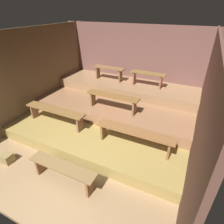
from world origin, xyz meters
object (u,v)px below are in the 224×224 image
at_px(bench_floor_center, 63,169).
at_px(bench_upper_right, 148,76).
at_px(bench_middle_center, 113,98).
at_px(bench_lower_left, 55,112).
at_px(bench_lower_right, 134,134).
at_px(wooden_crate_floor, 8,158).
at_px(bench_upper_left, 109,71).

relative_size(bench_floor_center, bench_upper_right, 1.32).
relative_size(bench_floor_center, bench_middle_center, 0.97).
relative_size(bench_lower_left, bench_lower_right, 1.00).
bearing_deg(bench_upper_right, bench_lower_right, -79.29).
height_order(bench_floor_center, bench_middle_center, bench_middle_center).
xyz_separation_m(bench_floor_center, bench_lower_left, (-1.33, 1.38, 0.31)).
bearing_deg(wooden_crate_floor, bench_upper_right, 61.38).
height_order(bench_middle_center, bench_upper_left, bench_upper_left).
relative_size(bench_lower_right, bench_upper_right, 1.63).
xyz_separation_m(bench_lower_right, wooden_crate_floor, (-2.64, -1.50, -0.56)).
bearing_deg(bench_lower_left, bench_lower_right, 0.00).
bearing_deg(bench_upper_left, bench_middle_center, -59.83).
bearing_deg(bench_floor_center, bench_lower_left, 134.03).
height_order(bench_lower_right, bench_upper_left, bench_upper_left).
relative_size(bench_floor_center, wooden_crate_floor, 6.63).
relative_size(bench_floor_center, bench_lower_right, 0.81).
relative_size(bench_lower_left, wooden_crate_floor, 8.19).
bearing_deg(bench_upper_right, bench_upper_left, 180.00).
bearing_deg(bench_lower_right, bench_upper_right, 100.71).
distance_m(bench_floor_center, bench_upper_left, 4.05).
bearing_deg(bench_upper_left, bench_lower_left, -100.71).
bearing_deg(bench_floor_center, wooden_crate_floor, -175.48).
height_order(bench_upper_right, wooden_crate_floor, bench_upper_right).
distance_m(bench_lower_right, wooden_crate_floor, 3.09).
distance_m(bench_lower_left, bench_lower_right, 2.38).
xyz_separation_m(bench_lower_left, bench_upper_left, (0.47, 2.48, 0.58)).
bearing_deg(bench_upper_left, wooden_crate_floor, -100.38).
height_order(bench_lower_left, bench_upper_left, bench_upper_left).
height_order(bench_lower_left, bench_upper_right, bench_upper_right).
xyz_separation_m(bench_floor_center, bench_middle_center, (0.01, 2.35, 0.61)).
bearing_deg(wooden_crate_floor, bench_floor_center, 4.52).
xyz_separation_m(bench_floor_center, bench_upper_left, (-0.86, 3.85, 0.89)).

